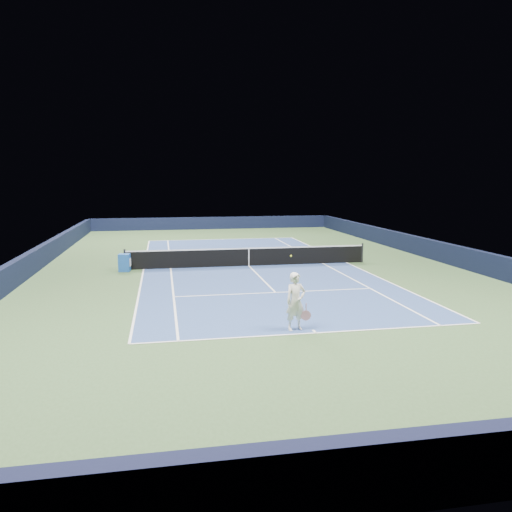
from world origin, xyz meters
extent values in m
plane|color=#344F2B|center=(0.00, 0.00, 0.00)|extent=(40.00, 40.00, 0.00)
cube|color=black|center=(0.00, 19.82, 0.55)|extent=(22.00, 0.35, 1.10)
cube|color=black|center=(0.00, -19.82, 0.55)|extent=(22.00, 0.35, 1.10)
cube|color=black|center=(10.82, 0.00, 0.55)|extent=(0.35, 40.00, 1.10)
cube|color=black|center=(-10.82, 0.00, 0.55)|extent=(0.35, 40.00, 1.10)
cube|color=navy|center=(0.00, 0.00, 0.00)|extent=(10.97, 23.77, 0.01)
cube|color=white|center=(0.00, 11.88, 0.01)|extent=(10.97, 0.08, 0.00)
cube|color=white|center=(0.00, -11.88, 0.01)|extent=(10.97, 0.08, 0.00)
cube|color=white|center=(5.49, 0.00, 0.01)|extent=(0.08, 23.77, 0.00)
cube|color=white|center=(-5.49, 0.00, 0.01)|extent=(0.08, 23.77, 0.00)
cube|color=white|center=(4.12, 0.00, 0.01)|extent=(0.08, 23.77, 0.00)
cube|color=white|center=(-4.12, 0.00, 0.01)|extent=(0.08, 23.77, 0.00)
cube|color=white|center=(0.00, 6.40, 0.01)|extent=(8.23, 0.08, 0.00)
cube|color=white|center=(0.00, -6.40, 0.01)|extent=(8.23, 0.08, 0.00)
cube|color=white|center=(0.00, 0.00, 0.01)|extent=(0.08, 12.80, 0.00)
cube|color=white|center=(0.00, 11.73, 0.01)|extent=(0.08, 0.30, 0.00)
cube|color=white|center=(0.00, -11.73, 0.01)|extent=(0.08, 0.30, 0.00)
cylinder|color=black|center=(-6.40, 0.00, 0.54)|extent=(0.10, 0.10, 1.07)
cylinder|color=black|center=(6.40, 0.00, 0.54)|extent=(0.10, 0.10, 1.07)
cube|color=black|center=(0.00, 0.00, 0.46)|extent=(12.80, 0.03, 0.91)
cube|color=white|center=(0.00, 0.00, 0.94)|extent=(12.80, 0.04, 0.06)
cube|color=white|center=(0.00, 0.00, 0.46)|extent=(0.05, 0.04, 0.91)
cube|color=#1B4EA6|center=(-6.40, -0.39, 0.44)|extent=(0.60, 0.56, 0.88)
cube|color=white|center=(-6.11, -0.39, 0.45)|extent=(0.05, 0.39, 0.39)
imported|color=white|center=(-0.53, -11.46, 0.90)|extent=(0.74, 0.57, 1.80)
cylinder|color=pink|center=(-0.21, -11.51, 0.70)|extent=(0.03, 0.03, 0.30)
cylinder|color=black|center=(-0.21, -11.51, 0.46)|extent=(0.30, 0.02, 0.30)
cylinder|color=#CA83A0|center=(-0.21, -11.51, 0.46)|extent=(0.32, 0.03, 0.32)
sphere|color=gold|center=(-0.43, -10.46, 2.16)|extent=(0.07, 0.07, 0.07)
camera|label=1|loc=(-4.46, -25.80, 4.63)|focal=35.00mm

